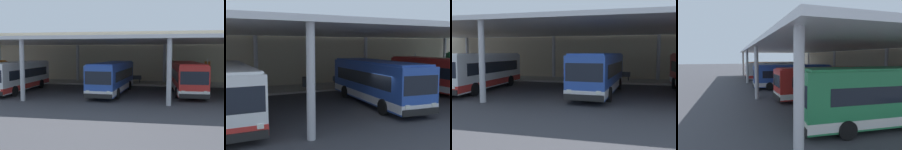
{
  "view_description": "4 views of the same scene",
  "coord_description": "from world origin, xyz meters",
  "views": [
    {
      "loc": [
        5.32,
        -23.65,
        4.16
      ],
      "look_at": [
        0.41,
        4.66,
        1.73
      ],
      "focal_mm": 42.81,
      "sensor_mm": 36.0,
      "label": 1
    },
    {
      "loc": [
        -10.16,
        -13.92,
        4.22
      ],
      "look_at": [
        -1.57,
        4.49,
        2.08
      ],
      "focal_mm": 43.86,
      "sensor_mm": 36.0,
      "label": 2
    },
    {
      "loc": [
        3.02,
        -17.03,
        3.21
      ],
      "look_at": [
        -2.01,
        2.51,
        1.45
      ],
      "focal_mm": 40.89,
      "sensor_mm": 36.0,
      "label": 3
    },
    {
      "loc": [
        24.65,
        -4.73,
        4.16
      ],
      "look_at": [
        -3.77,
        4.05,
        1.32
      ],
      "focal_mm": 29.71,
      "sensor_mm": 36.0,
      "label": 4
    }
  ],
  "objects": [
    {
      "name": "ground_plane",
      "position": [
        0.0,
        0.0,
        0.0
      ],
      "size": [
        200.0,
        200.0,
        0.0
      ],
      "primitive_type": "plane",
      "color": "#3D3D42"
    },
    {
      "name": "platform_kerb",
      "position": [
        0.0,
        11.75,
        0.09
      ],
      "size": [
        42.0,
        4.5,
        0.18
      ],
      "primitive_type": "cube",
      "color": "#A39E93",
      "rests_on": "ground"
    },
    {
      "name": "station_building_facade",
      "position": [
        0.0,
        15.0,
        3.57
      ],
      "size": [
        48.0,
        1.6,
        7.14
      ],
      "primitive_type": "cube",
      "color": "#C1B293",
      "rests_on": "ground"
    },
    {
      "name": "canopy_shelter",
      "position": [
        0.0,
        5.5,
        5.31
      ],
      "size": [
        40.0,
        17.0,
        5.55
      ],
      "color": "silver",
      "rests_on": "ground"
    },
    {
      "name": "bus_second_bay",
      "position": [
        -9.39,
        2.71,
        1.66
      ],
      "size": [
        2.85,
        10.57,
        3.17
      ],
      "color": "white",
      "rests_on": "ground"
    },
    {
      "name": "bus_middle_bay",
      "position": [
        0.77,
        2.95,
        1.66
      ],
      "size": [
        3.23,
        10.68,
        3.17
      ],
      "color": "#284CA8",
      "rests_on": "ground"
    },
    {
      "name": "bus_far_bay",
      "position": [
        8.18,
        4.24,
        1.66
      ],
      "size": [
        2.88,
        10.58,
        3.17
      ],
      "color": "red",
      "rests_on": "ground"
    },
    {
      "name": "bench_waiting",
      "position": [
        2.23,
        11.82,
        0.66
      ],
      "size": [
        1.8,
        0.45,
        0.92
      ],
      "color": "#383D47",
      "rests_on": "platform_kerb"
    },
    {
      "name": "trash_bin",
      "position": [
        -1.69,
        12.14,
        0.68
      ],
      "size": [
        0.52,
        0.52,
        0.98
      ],
      "color": "#33383D",
      "rests_on": "platform_kerb"
    },
    {
      "name": "banner_sign",
      "position": [
        11.33,
        10.94,
        1.98
      ],
      "size": [
        0.7,
        0.12,
        3.2
      ],
      "color": "#B2B2B7",
      "rests_on": "platform_kerb"
    }
  ]
}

